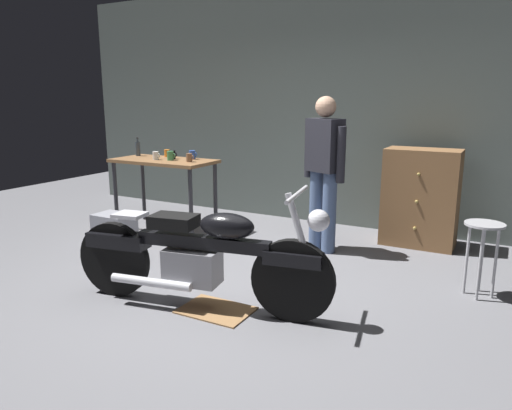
% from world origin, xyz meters
% --- Properties ---
extents(ground_plane, '(12.00, 12.00, 0.00)m').
position_xyz_m(ground_plane, '(0.00, 0.00, 0.00)').
color(ground_plane, slate).
extents(back_wall, '(8.00, 0.12, 3.10)m').
position_xyz_m(back_wall, '(0.00, 2.80, 1.55)').
color(back_wall, '#56605B').
rests_on(back_wall, ground_plane).
extents(workbench, '(1.30, 0.64, 0.90)m').
position_xyz_m(workbench, '(-1.72, 1.45, 0.79)').
color(workbench, brown).
rests_on(workbench, ground_plane).
extents(motorcycle, '(2.17, 0.73, 1.00)m').
position_xyz_m(motorcycle, '(0.03, -0.28, 0.45)').
color(motorcycle, black).
rests_on(motorcycle, ground_plane).
extents(person_standing, '(0.53, 0.36, 1.67)m').
position_xyz_m(person_standing, '(0.35, 1.59, 0.93)').
color(person_standing, '#4B5F85').
rests_on(person_standing, ground_plane).
extents(shop_stool, '(0.32, 0.32, 0.64)m').
position_xyz_m(shop_stool, '(1.97, 1.04, 0.50)').
color(shop_stool, '#B2B2B7').
rests_on(shop_stool, ground_plane).
extents(wooden_dresser, '(0.80, 0.47, 1.10)m').
position_xyz_m(wooden_dresser, '(1.25, 2.30, 0.55)').
color(wooden_dresser, brown).
rests_on(wooden_dresser, ground_plane).
extents(drip_tray, '(0.56, 0.40, 0.01)m').
position_xyz_m(drip_tray, '(0.17, -0.28, 0.01)').
color(drip_tray, olive).
rests_on(drip_tray, ground_plane).
extents(storage_bin, '(0.44, 0.32, 0.34)m').
position_xyz_m(storage_bin, '(-1.87, 0.70, 0.17)').
color(storage_bin, gray).
rests_on(storage_bin, ground_plane).
extents(mug_blue_enamel, '(0.12, 0.08, 0.11)m').
position_xyz_m(mug_blue_enamel, '(-1.42, 1.64, 0.95)').
color(mug_blue_enamel, '#2D51AD').
rests_on(mug_blue_enamel, workbench).
extents(mug_black_matte, '(0.11, 0.08, 0.11)m').
position_xyz_m(mug_black_matte, '(-1.64, 1.54, 0.95)').
color(mug_black_matte, black).
rests_on(mug_black_matte, workbench).
extents(mug_green_speckled, '(0.12, 0.08, 0.11)m').
position_xyz_m(mug_green_speckled, '(-1.58, 1.42, 0.96)').
color(mug_green_speckled, '#3D7F4C').
rests_on(mug_green_speckled, workbench).
extents(mug_brown_stoneware, '(0.11, 0.07, 0.10)m').
position_xyz_m(mug_brown_stoneware, '(-1.29, 1.41, 0.95)').
color(mug_brown_stoneware, brown).
rests_on(mug_brown_stoneware, workbench).
extents(mug_orange_travel, '(0.10, 0.07, 0.09)m').
position_xyz_m(mug_orange_travel, '(-1.85, 1.69, 0.95)').
color(mug_orange_travel, orange).
rests_on(mug_orange_travel, workbench).
extents(mug_white_ceramic, '(0.11, 0.07, 0.10)m').
position_xyz_m(mug_white_ceramic, '(-1.78, 1.38, 0.95)').
color(mug_white_ceramic, white).
rests_on(mug_white_ceramic, workbench).
extents(bottle, '(0.06, 0.06, 0.24)m').
position_xyz_m(bottle, '(-2.25, 1.59, 1.00)').
color(bottle, '#3F4C59').
rests_on(bottle, workbench).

